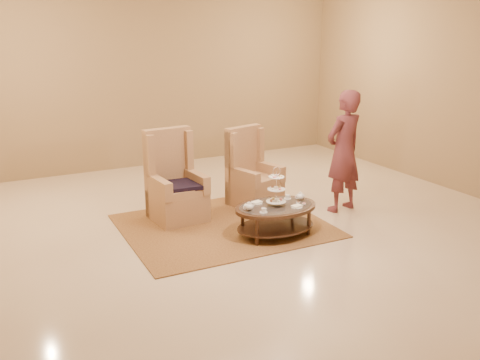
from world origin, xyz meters
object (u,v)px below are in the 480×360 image
tea_table (276,211)px  armchair_left (175,189)px  person (344,151)px  armchair_right (251,179)px

tea_table → armchair_left: armchair_left is taller
tea_table → person: (1.42, 0.43, 0.56)m
tea_table → armchair_right: bearing=76.8°
armchair_left → person: bearing=-23.7°
armchair_right → person: bearing=-52.7°
tea_table → armchair_left: bearing=128.5°
tea_table → person: size_ratio=0.63×
armchair_left → armchair_right: (1.27, 0.03, -0.03)m
armchair_right → armchair_left: bearing=165.9°
armchair_right → person: 1.47m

